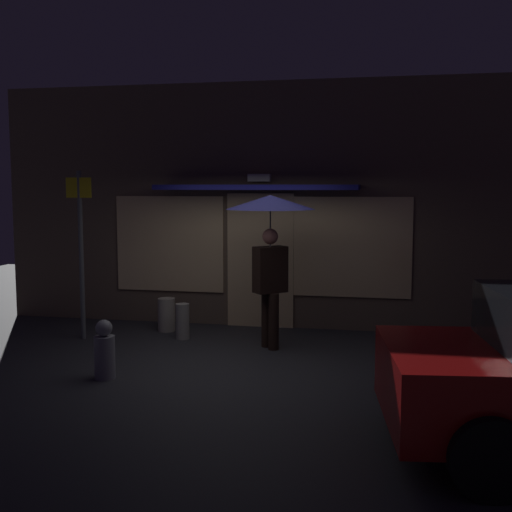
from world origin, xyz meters
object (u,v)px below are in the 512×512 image
Objects in this scene: street_sign_post at (81,245)px; sidewalk_bollard at (183,321)px; fire_hydrant at (105,352)px; sidewalk_bollard_2 at (167,315)px; person_with_umbrella at (270,225)px.

street_sign_post reaches higher than sidewalk_bollard.
street_sign_post reaches higher than fire_hydrant.
sidewalk_bollard_2 is at bearing 34.82° from street_sign_post.
person_with_umbrella is at bearing 0.08° from street_sign_post.
fire_hydrant is (-0.29, -2.12, 0.06)m from sidewalk_bollard.
person_with_umbrella is 4.04× the size of sidewalk_bollard.
sidewalk_bollard_2 is at bearing 117.11° from person_with_umbrella.
sidewalk_bollard_2 is at bearing 92.78° from fire_hydrant.
fire_hydrant is (0.12, -2.57, 0.07)m from sidewalk_bollard_2.
sidewalk_bollard_2 is at bearing 132.56° from sidewalk_bollard.
fire_hydrant is (-1.70, -1.83, -1.45)m from person_with_umbrella.
fire_hydrant is at bearing -173.59° from person_with_umbrella.
sidewalk_bollard_2 is (-1.82, 0.74, -1.51)m from person_with_umbrella.
street_sign_post is 4.79× the size of sidewalk_bollard_2.
person_with_umbrella is 4.13× the size of sidewalk_bollard_2.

